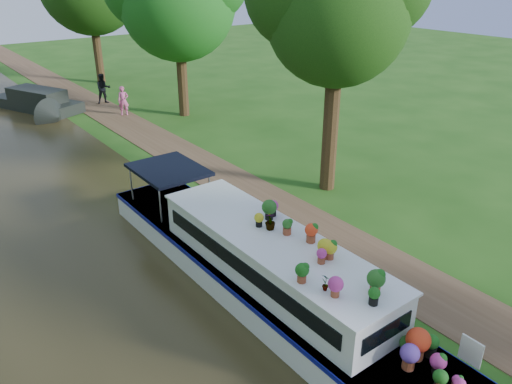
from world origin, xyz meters
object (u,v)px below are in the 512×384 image
object	(u,v)px
plant_boat	(272,273)
second_boat	(38,102)
pedestrian_pink	(123,101)
pedestrian_dark	(103,89)

from	to	relation	value
plant_boat	second_boat	distance (m)	22.01
plant_boat	second_boat	world-z (taller)	plant_boat
plant_boat	pedestrian_pink	distance (m)	18.62
pedestrian_pink	pedestrian_dark	size ratio (longest dim) A/B	0.90
pedestrian_dark	pedestrian_pink	bearing A→B (deg)	-82.66
plant_boat	pedestrian_dark	distance (m)	21.68
second_boat	pedestrian_pink	xyz separation A→B (m)	(3.55, -3.83, 0.30)
plant_boat	pedestrian_dark	bearing A→B (deg)	78.96
second_boat	plant_boat	bearing A→B (deg)	-114.68
plant_boat	second_boat	size ratio (longest dim) A/B	1.91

